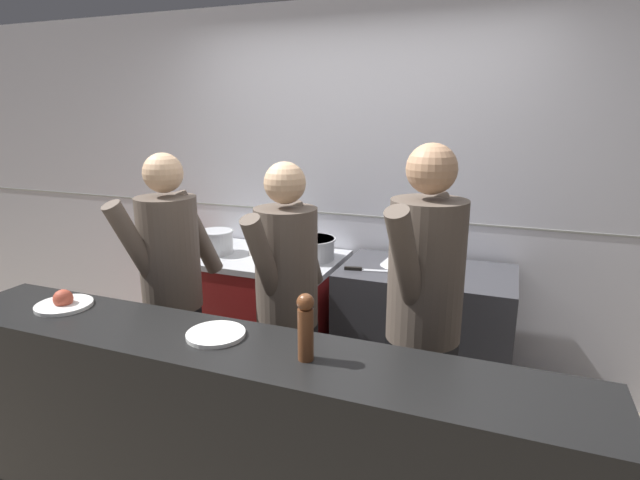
{
  "coord_description": "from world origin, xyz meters",
  "views": [
    {
      "loc": [
        1.01,
        -1.84,
        1.88
      ],
      "look_at": [
        -0.0,
        0.77,
        1.15
      ],
      "focal_mm": 28.0,
      "sensor_mm": 36.0,
      "label": 1
    }
  ],
  "objects_px": {
    "stock_pot": "(216,241)",
    "chef_head_cook": "(172,282)",
    "plated_dish_appetiser": "(216,334)",
    "pepper_mill": "(306,325)",
    "sauce_pot": "(265,240)",
    "oven_range": "(265,315)",
    "chef_sous": "(287,297)",
    "plated_dish_main": "(64,303)",
    "braising_pot": "(311,248)",
    "chef_line": "(424,307)",
    "mixing_bowl_steel": "(398,257)",
    "chefs_knife": "(366,270)"
  },
  "relations": [
    {
      "from": "pepper_mill",
      "to": "oven_range",
      "type": "bearing_deg",
      "value": 123.08
    },
    {
      "from": "plated_dish_main",
      "to": "plated_dish_appetiser",
      "type": "height_order",
      "value": "plated_dish_main"
    },
    {
      "from": "plated_dish_main",
      "to": "chef_line",
      "type": "relative_size",
      "value": 0.15
    },
    {
      "from": "braising_pot",
      "to": "plated_dish_main",
      "type": "relative_size",
      "value": 1.27
    },
    {
      "from": "chef_sous",
      "to": "chef_line",
      "type": "height_order",
      "value": "chef_line"
    },
    {
      "from": "sauce_pot",
      "to": "chef_head_cook",
      "type": "height_order",
      "value": "chef_head_cook"
    },
    {
      "from": "sauce_pot",
      "to": "chef_head_cook",
      "type": "xyz_separation_m",
      "value": [
        -0.18,
        -0.81,
        -0.07
      ]
    },
    {
      "from": "plated_dish_main",
      "to": "chef_head_cook",
      "type": "relative_size",
      "value": 0.16
    },
    {
      "from": "sauce_pot",
      "to": "chef_sous",
      "type": "bearing_deg",
      "value": -55.4
    },
    {
      "from": "stock_pot",
      "to": "plated_dish_main",
      "type": "distance_m",
      "value": 1.27
    },
    {
      "from": "oven_range",
      "to": "stock_pot",
      "type": "distance_m",
      "value": 0.64
    },
    {
      "from": "mixing_bowl_steel",
      "to": "plated_dish_main",
      "type": "bearing_deg",
      "value": -134.55
    },
    {
      "from": "pepper_mill",
      "to": "stock_pot",
      "type": "bearing_deg",
      "value": 133.12
    },
    {
      "from": "pepper_mill",
      "to": "chef_line",
      "type": "bearing_deg",
      "value": 62.45
    },
    {
      "from": "chef_line",
      "to": "chef_head_cook",
      "type": "bearing_deg",
      "value": -164.86
    },
    {
      "from": "braising_pot",
      "to": "plated_dish_appetiser",
      "type": "height_order",
      "value": "braising_pot"
    },
    {
      "from": "mixing_bowl_steel",
      "to": "chef_sous",
      "type": "height_order",
      "value": "chef_sous"
    },
    {
      "from": "plated_dish_appetiser",
      "to": "oven_range",
      "type": "bearing_deg",
      "value": 109.39
    },
    {
      "from": "stock_pot",
      "to": "plated_dish_appetiser",
      "type": "xyz_separation_m",
      "value": [
        0.81,
        -1.28,
        -0.01
      ]
    },
    {
      "from": "braising_pot",
      "to": "plated_dish_appetiser",
      "type": "distance_m",
      "value": 1.4
    },
    {
      "from": "pepper_mill",
      "to": "chef_line",
      "type": "xyz_separation_m",
      "value": [
        0.34,
        0.65,
        -0.13
      ]
    },
    {
      "from": "oven_range",
      "to": "mixing_bowl_steel",
      "type": "xyz_separation_m",
      "value": [
        0.95,
        0.04,
        0.52
      ]
    },
    {
      "from": "sauce_pot",
      "to": "pepper_mill",
      "type": "xyz_separation_m",
      "value": [
        0.92,
        -1.44,
        0.1
      ]
    },
    {
      "from": "sauce_pot",
      "to": "chefs_knife",
      "type": "height_order",
      "value": "sauce_pot"
    },
    {
      "from": "stock_pot",
      "to": "chef_head_cook",
      "type": "bearing_deg",
      "value": -78.38
    },
    {
      "from": "oven_range",
      "to": "sauce_pot",
      "type": "height_order",
      "value": "sauce_pot"
    },
    {
      "from": "sauce_pot",
      "to": "plated_dish_appetiser",
      "type": "xyz_separation_m",
      "value": [
        0.49,
        -1.39,
        -0.03
      ]
    },
    {
      "from": "oven_range",
      "to": "sauce_pot",
      "type": "relative_size",
      "value": 4.44
    },
    {
      "from": "pepper_mill",
      "to": "chef_sous",
      "type": "relative_size",
      "value": 0.16
    },
    {
      "from": "plated_dish_main",
      "to": "oven_range",
      "type": "bearing_deg",
      "value": 73.43
    },
    {
      "from": "stock_pot",
      "to": "pepper_mill",
      "type": "bearing_deg",
      "value": -46.88
    },
    {
      "from": "chefs_knife",
      "to": "pepper_mill",
      "type": "distance_m",
      "value": 1.26
    },
    {
      "from": "plated_dish_main",
      "to": "plated_dish_appetiser",
      "type": "distance_m",
      "value": 0.87
    },
    {
      "from": "plated_dish_main",
      "to": "chef_sous",
      "type": "height_order",
      "value": "chef_sous"
    },
    {
      "from": "chef_sous",
      "to": "mixing_bowl_steel",
      "type": "bearing_deg",
      "value": 66.78
    },
    {
      "from": "sauce_pot",
      "to": "braising_pot",
      "type": "height_order",
      "value": "sauce_pot"
    },
    {
      "from": "braising_pot",
      "to": "mixing_bowl_steel",
      "type": "distance_m",
      "value": 0.61
    },
    {
      "from": "plated_dish_appetiser",
      "to": "pepper_mill",
      "type": "xyz_separation_m",
      "value": [
        0.43,
        -0.05,
        0.13
      ]
    },
    {
      "from": "plated_dish_appetiser",
      "to": "chef_sous",
      "type": "bearing_deg",
      "value": 86.62
    },
    {
      "from": "chef_head_cook",
      "to": "chefs_knife",
      "type": "bearing_deg",
      "value": 51.19
    },
    {
      "from": "stock_pot",
      "to": "mixing_bowl_steel",
      "type": "distance_m",
      "value": 1.29
    },
    {
      "from": "mixing_bowl_steel",
      "to": "chef_head_cook",
      "type": "bearing_deg",
      "value": -145.15
    },
    {
      "from": "braising_pot",
      "to": "chef_head_cook",
      "type": "distance_m",
      "value": 0.98
    },
    {
      "from": "sauce_pot",
      "to": "oven_range",
      "type": "bearing_deg",
      "value": -73.33
    },
    {
      "from": "oven_range",
      "to": "chef_sous",
      "type": "distance_m",
      "value": 0.99
    },
    {
      "from": "pepper_mill",
      "to": "chef_head_cook",
      "type": "relative_size",
      "value": 0.16
    },
    {
      "from": "mixing_bowl_steel",
      "to": "chefs_knife",
      "type": "distance_m",
      "value": 0.24
    },
    {
      "from": "braising_pot",
      "to": "chef_sous",
      "type": "relative_size",
      "value": 0.2
    },
    {
      "from": "plated_dish_main",
      "to": "plated_dish_appetiser",
      "type": "bearing_deg",
      "value": -0.86
    },
    {
      "from": "chef_sous",
      "to": "braising_pot",
      "type": "bearing_deg",
      "value": 109.66
    }
  ]
}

